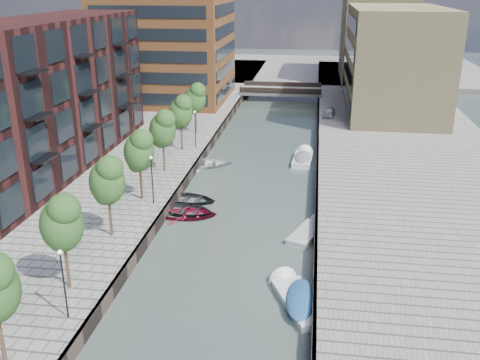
% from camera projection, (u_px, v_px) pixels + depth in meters
% --- Properties ---
extents(water, '(300.00, 300.00, 0.00)m').
position_uv_depth(water, '(261.00, 159.00, 58.20)').
color(water, '#38473F').
rests_on(water, ground).
extents(quay_right, '(20.00, 140.00, 1.00)m').
position_uv_depth(quay_right, '(413.00, 161.00, 55.92)').
color(quay_right, gray).
rests_on(quay_right, ground).
extents(quay_wall_left, '(0.25, 140.00, 1.00)m').
position_uv_depth(quay_wall_left, '(206.00, 152.00, 58.83)').
color(quay_wall_left, '#332823').
rests_on(quay_wall_left, ground).
extents(quay_wall_right, '(0.25, 140.00, 1.00)m').
position_uv_depth(quay_wall_right, '(317.00, 157.00, 57.22)').
color(quay_wall_right, '#332823').
rests_on(quay_wall_right, ground).
extents(far_closure, '(80.00, 40.00, 1.00)m').
position_uv_depth(far_closure, '(290.00, 70.00, 113.68)').
color(far_closure, gray).
rests_on(far_closure, ground).
extents(apartment_block, '(8.00, 38.00, 14.00)m').
position_uv_depth(apartment_block, '(33.00, 100.00, 48.76)').
color(apartment_block, black).
rests_on(apartment_block, quay_left).
extents(tan_block_near, '(12.00, 25.00, 14.00)m').
position_uv_depth(tan_block_near, '(393.00, 60.00, 73.70)').
color(tan_block_near, '#9B8C5F').
rests_on(tan_block_near, quay_right).
extents(tan_block_far, '(12.00, 20.00, 16.00)m').
position_uv_depth(tan_block_far, '(376.00, 35.00, 97.47)').
color(tan_block_far, '#9B8C5F').
rests_on(tan_block_far, quay_right).
extents(bridge, '(13.00, 6.00, 1.30)m').
position_uv_depth(bridge, '(281.00, 91.00, 87.40)').
color(bridge, gray).
rests_on(bridge, ground).
extents(tree_1, '(2.50, 2.50, 5.95)m').
position_uv_depth(tree_1, '(61.00, 221.00, 30.56)').
color(tree_1, '#382619').
rests_on(tree_1, quay_left).
extents(tree_2, '(2.50, 2.50, 5.95)m').
position_uv_depth(tree_2, '(107.00, 179.00, 37.05)').
color(tree_2, '#382619').
rests_on(tree_2, quay_left).
extents(tree_3, '(2.50, 2.50, 5.95)m').
position_uv_depth(tree_3, '(139.00, 149.00, 43.55)').
color(tree_3, '#382619').
rests_on(tree_3, quay_left).
extents(tree_4, '(2.50, 2.50, 5.95)m').
position_uv_depth(tree_4, '(162.00, 128.00, 50.04)').
color(tree_4, '#382619').
rests_on(tree_4, quay_left).
extents(tree_5, '(2.50, 2.50, 5.95)m').
position_uv_depth(tree_5, '(181.00, 111.00, 56.53)').
color(tree_5, '#382619').
rests_on(tree_5, quay_left).
extents(tree_6, '(2.50, 2.50, 5.95)m').
position_uv_depth(tree_6, '(195.00, 97.00, 63.03)').
color(tree_6, '#382619').
rests_on(tree_6, quay_left).
extents(lamp_0, '(0.24, 0.24, 4.12)m').
position_uv_depth(lamp_0, '(63.00, 277.00, 28.23)').
color(lamp_0, black).
rests_on(lamp_0, quay_left).
extents(lamp_1, '(0.24, 0.24, 4.12)m').
position_uv_depth(lamp_1, '(152.00, 175.00, 43.07)').
color(lamp_1, black).
rests_on(lamp_1, quay_left).
extents(lamp_2, '(0.24, 0.24, 4.12)m').
position_uv_depth(lamp_2, '(195.00, 125.00, 57.92)').
color(lamp_2, black).
rests_on(lamp_2, quay_left).
extents(sloop_1, '(5.58, 4.45, 1.03)m').
position_uv_depth(sloop_1, '(187.00, 213.00, 44.57)').
color(sloop_1, black).
rests_on(sloop_1, ground).
extents(sloop_2, '(5.02, 3.87, 0.96)m').
position_uv_depth(sloop_2, '(189.00, 217.00, 43.87)').
color(sloop_2, maroon).
rests_on(sloop_2, ground).
extents(sloop_3, '(6.02, 5.14, 1.06)m').
position_uv_depth(sloop_3, '(208.00, 167.00, 55.84)').
color(sloop_3, silver).
rests_on(sloop_3, ground).
extents(sloop_4, '(5.23, 4.03, 1.00)m').
position_uv_depth(sloop_4, '(189.00, 202.00, 46.92)').
color(sloop_4, black).
rests_on(sloop_4, ground).
extents(motorboat_2, '(3.22, 4.98, 1.57)m').
position_uv_depth(motorboat_2, '(310.00, 232.00, 41.13)').
color(motorboat_2, '#BABBB8').
rests_on(motorboat_2, ground).
extents(motorboat_3, '(3.99, 5.85, 1.85)m').
position_uv_depth(motorboat_3, '(297.00, 298.00, 32.25)').
color(motorboat_3, white).
rests_on(motorboat_3, ground).
extents(motorboat_4, '(2.22, 5.64, 1.85)m').
position_uv_depth(motorboat_4, '(303.00, 158.00, 57.78)').
color(motorboat_4, silver).
rests_on(motorboat_4, ground).
extents(car, '(1.94, 3.78, 1.23)m').
position_uv_depth(car, '(329.00, 112.00, 72.00)').
color(car, '#B9BCBE').
rests_on(car, quay_right).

